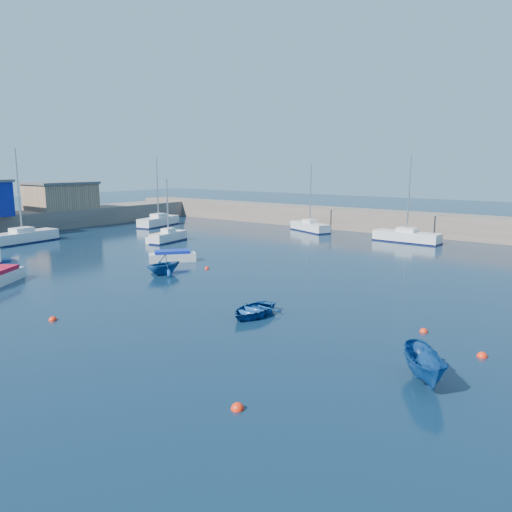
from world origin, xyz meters
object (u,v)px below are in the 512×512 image
Objects in this scene: sailboat_4 at (159,221)px; dinghy_center at (253,310)px; sailboat_3 at (168,237)px; motorboat_1 at (172,256)px; motorboat_2 at (166,237)px; dinghy_right at (425,366)px; sailboat_5 at (310,227)px; sailboat_6 at (407,236)px; brick_shed_a at (61,197)px; dinghy_left at (163,264)px; sailboat_2 at (22,237)px.

sailboat_4 reaches higher than dinghy_center.
motorboat_1 is (8.56, -7.48, -0.14)m from sailboat_3.
dinghy_right is (35.12, -18.67, 0.19)m from motorboat_2.
sailboat_6 is at bearing -71.30° from sailboat_5.
brick_shed_a is at bearing 168.17° from sailboat_3.
dinghy_right is at bearing -17.89° from dinghy_center.
dinghy_left is (33.58, -12.19, -3.29)m from brick_shed_a.
brick_shed_a reaches higher than dinghy_center.
sailboat_4 reaches higher than motorboat_1.
brick_shed_a is at bearing 167.63° from dinghy_left.
sailboat_4 reaches higher than sailboat_5.
motorboat_2 is at bearing 143.30° from dinghy_center.
sailboat_3 is 18.69m from sailboat_5.
sailboat_6 is at bearing 26.79° from sailboat_3.
motorboat_1 is (30.20, -8.09, -3.64)m from brick_shed_a.
sailboat_2 reaches higher than motorboat_1.
dinghy_right is (10.71, -2.73, 0.31)m from dinghy_center.
sailboat_3 is 14.84m from sailboat_4.
sailboat_6 is 3.08× the size of dinghy_left.
sailboat_6 reaches higher than brick_shed_a.
motorboat_1 is 1.16× the size of dinghy_center.
dinghy_left is at bearing -10.90° from motorboat_1.
dinghy_center is at bearing -41.25° from motorboat_2.
sailboat_2 is 15.81m from sailboat_3.
motorboat_1 reaches higher than dinghy_center.
sailboat_4 is at bearing 104.03° from sailboat_6.
motorboat_1 is at bearing 0.38° from sailboat_2.
sailboat_3 is at bearing -1.61° from brick_shed_a.
motorboat_2 is 16.88m from dinghy_left.
dinghy_left is at bearing -54.01° from sailboat_4.
sailboat_2 is 3.31× the size of dinghy_left.
sailboat_3 is (12.12, 10.14, -0.07)m from sailboat_2.
sailboat_3 is at bearing 143.45° from dinghy_left.
brick_shed_a is at bearing -152.42° from sailboat_4.
sailboat_2 is 36.66m from dinghy_center.
motorboat_1 is (-12.39, -23.28, -0.17)m from sailboat_6.
brick_shed_a is at bearing 170.25° from motorboat_2.
sailboat_3 is 0.36m from motorboat_2.
sailboat_4 is 1.13× the size of sailboat_5.
sailboat_6 is 1.84× the size of motorboat_2.
sailboat_2 reaches higher than sailboat_3.
motorboat_2 is (-0.33, 0.00, -0.12)m from sailboat_3.
sailboat_6 reaches higher than dinghy_left.
dinghy_center is at bearing -47.84° from sailboat_4.
sailboat_2 is 19.21m from sailboat_4.
sailboat_3 is 1.34× the size of motorboat_2.
sailboat_3 is at bearing 129.40° from sailboat_6.
sailboat_6 is at bearing 28.45° from motorboat_2.
motorboat_2 is 1.67× the size of dinghy_left.
dinghy_left is at bearing 164.17° from sailboat_6.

